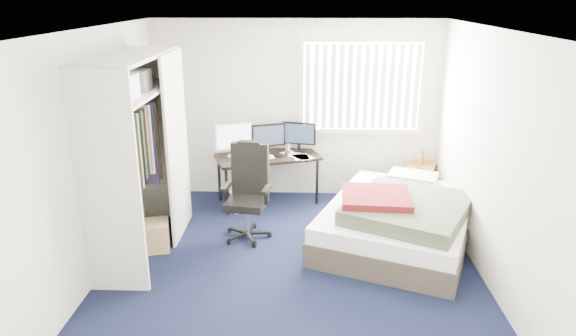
{
  "coord_description": "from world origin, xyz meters",
  "views": [
    {
      "loc": [
        0.15,
        -5.02,
        2.82
      ],
      "look_at": [
        -0.05,
        0.4,
        0.97
      ],
      "focal_mm": 32.0,
      "sensor_mm": 36.0,
      "label": 1
    }
  ],
  "objects_px": {
    "nightstand": "(420,170)",
    "bed": "(399,219)",
    "desk": "(267,152)",
    "office_chair": "(248,201)"
  },
  "relations": [
    {
      "from": "desk",
      "to": "office_chair",
      "type": "distance_m",
      "value": 1.13
    },
    {
      "from": "desk",
      "to": "bed",
      "type": "height_order",
      "value": "desk"
    },
    {
      "from": "nightstand",
      "to": "bed",
      "type": "xyz_separation_m",
      "value": [
        -0.5,
        -1.3,
        -0.17
      ]
    },
    {
      "from": "desk",
      "to": "bed",
      "type": "bearing_deg",
      "value": -36.27
    },
    {
      "from": "nightstand",
      "to": "bed",
      "type": "relative_size",
      "value": 0.34
    },
    {
      "from": "desk",
      "to": "office_chair",
      "type": "bearing_deg",
      "value": -98.02
    },
    {
      "from": "nightstand",
      "to": "bed",
      "type": "bearing_deg",
      "value": -111.12
    },
    {
      "from": "desk",
      "to": "bed",
      "type": "xyz_separation_m",
      "value": [
        1.64,
        -1.2,
        -0.44
      ]
    },
    {
      "from": "desk",
      "to": "nightstand",
      "type": "bearing_deg",
      "value": 2.49
    },
    {
      "from": "desk",
      "to": "bed",
      "type": "distance_m",
      "value": 2.08
    }
  ]
}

